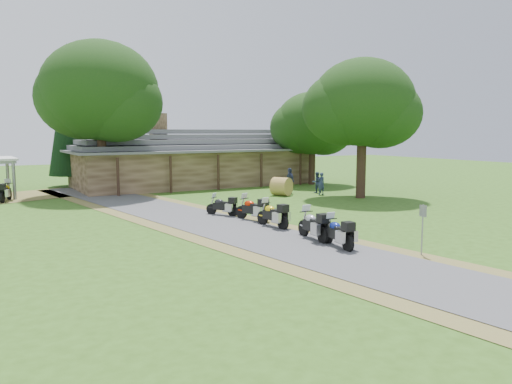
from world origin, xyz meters
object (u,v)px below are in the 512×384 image
motorcycle_row_c (273,213)px  motorcycle_carport_a (6,191)px  motorcycle_row_a (338,231)px  motorcycle_row_b (313,224)px  lodge (196,157)px  motorcycle_row_d (252,208)px  hay_bale (281,186)px  motorcycle_row_e (222,205)px

motorcycle_row_c → motorcycle_carport_a: 19.78m
motorcycle_row_a → motorcycle_carport_a: 24.10m
motorcycle_row_a → motorcycle_row_b: (0.02, 1.66, 0.04)m
lodge → motorcycle_row_c: bearing=-103.0°
motorcycle_row_a → motorcycle_carport_a: (-10.55, 21.67, 0.05)m
motorcycle_row_d → motorcycle_carport_a: bearing=19.9°
motorcycle_row_b → motorcycle_row_a: bearing=-174.7°
motorcycle_row_b → motorcycle_row_d: motorcycle_row_b is taller
lodge → motorcycle_row_a: size_ratio=10.99×
motorcycle_carport_a → motorcycle_row_b: bearing=-133.7°
motorcycle_carport_a → hay_bale: motorcycle_carport_a is taller
motorcycle_row_b → motorcycle_carport_a: size_ratio=0.99×
motorcycle_row_d → motorcycle_carport_a: motorcycle_carport_a is taller
motorcycle_row_a → motorcycle_row_e: (-0.59, 9.23, -0.06)m
lodge → hay_bale: lodge is taller
lodge → motorcycle_row_c: 20.66m
motorcycle_row_a → motorcycle_row_e: size_ratio=1.10×
motorcycle_row_b → motorcycle_row_d: 5.39m
lodge → motorcycle_row_b: bearing=-101.2°
motorcycle_row_a → motorcycle_row_e: 9.25m
motorcycle_row_a → hay_bale: size_ratio=1.46×
motorcycle_row_c → motorcycle_row_e: motorcycle_row_c is taller
hay_bale → motorcycle_row_d: bearing=-131.4°
lodge → hay_bale: (2.40, -10.05, -1.78)m
motorcycle_row_c → lodge: bearing=-19.3°
motorcycle_row_a → hay_bale: (7.07, 14.96, 0.00)m
motorcycle_row_b → hay_bale: motorcycle_row_b is taller
motorcycle_row_b → motorcycle_row_e: bearing=10.7°
motorcycle_row_b → motorcycle_carport_a: bearing=33.9°
motorcycle_row_d → motorcycle_row_b: bearing=163.2°
lodge → motorcycle_row_d: (-4.58, -17.96, -1.76)m
motorcycle_row_c → motorcycle_row_d: 2.09m
motorcycle_row_c → hay_bale: size_ratio=1.51×
motorcycle_row_b → motorcycle_row_e: (-0.62, 7.57, -0.10)m
motorcycle_row_a → motorcycle_carport_a: size_ratio=0.93×
motorcycle_row_a → motorcycle_row_e: bearing=11.4°
motorcycle_row_b → motorcycle_row_e: 7.60m
lodge → motorcycle_carport_a: bearing=-167.6°
lodge → motorcycle_carport_a: size_ratio=10.25×
lodge → motorcycle_carport_a: 15.67m
motorcycle_row_c → motorcycle_row_e: (-0.62, 4.28, -0.08)m
motorcycle_row_a → motorcycle_row_c: (0.03, 4.95, 0.02)m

